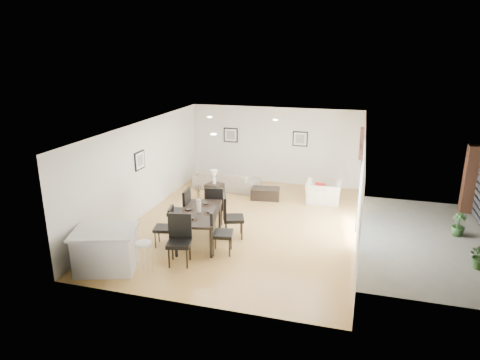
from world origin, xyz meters
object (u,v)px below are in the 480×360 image
(dining_table, at_px, (199,215))
(coffee_table, at_px, (265,194))
(dining_chair_wnear, at_px, (167,224))
(sofa, at_px, (226,180))
(armchair, at_px, (323,193))
(kitchen_island, at_px, (106,249))
(bar_stool, at_px, (143,247))
(dining_chair_head, at_px, (180,236))
(dining_chair_enear, at_px, (218,229))
(dining_chair_wfar, at_px, (183,208))
(dining_chair_efar, at_px, (230,214))
(dining_chair_foot, at_px, (215,203))
(side_table, at_px, (215,193))

(dining_table, relative_size, coffee_table, 2.25)
(dining_chair_wnear, bearing_deg, sofa, 167.22)
(armchair, xyz_separation_m, kitchen_island, (-4.14, -5.51, 0.13))
(coffee_table, distance_m, bar_stool, 5.60)
(dining_table, height_order, dining_chair_head, dining_chair_head)
(armchair, relative_size, coffee_table, 1.17)
(dining_chair_enear, relative_size, bar_stool, 1.44)
(dining_table, xyz_separation_m, dining_chair_wnear, (-0.66, -0.45, -0.14))
(dining_chair_enear, relative_size, coffee_table, 1.21)
(coffee_table, relative_size, kitchen_island, 0.57)
(armchair, distance_m, dining_chair_wfar, 4.61)
(armchair, relative_size, dining_chair_efar, 0.94)
(dining_table, height_order, dining_chair_enear, dining_chair_enear)
(dining_table, relative_size, dining_chair_wfar, 1.77)
(sofa, height_order, coffee_table, sofa)
(kitchen_island, bearing_deg, dining_chair_foot, 46.77)
(dining_chair_efar, height_order, coffee_table, dining_chair_efar)
(dining_chair_wfar, height_order, dining_chair_efar, dining_chair_wfar)
(dining_chair_head, bearing_deg, kitchen_island, -165.34)
(dining_chair_efar, relative_size, bar_stool, 1.49)
(dining_chair_wfar, distance_m, kitchen_island, 2.50)
(kitchen_island, bearing_deg, side_table, 61.45)
(dining_chair_head, distance_m, dining_chair_foot, 2.31)
(dining_table, height_order, dining_chair_foot, dining_chair_foot)
(sofa, relative_size, bar_stool, 2.94)
(dining_chair_wfar, bearing_deg, dining_table, 48.95)
(dining_chair_wnear, bearing_deg, dining_chair_wfar, 167.03)
(dining_chair_foot, height_order, side_table, dining_chair_foot)
(dining_chair_head, height_order, bar_stool, dining_chair_head)
(dining_chair_head, distance_m, bar_stool, 0.89)
(dining_chair_head, relative_size, side_table, 1.82)
(coffee_table, height_order, side_table, side_table)
(coffee_table, relative_size, bar_stool, 1.20)
(dining_chair_foot, xyz_separation_m, bar_stool, (-0.54, -3.04, 0.05))
(armchair, xyz_separation_m, bar_stool, (-3.23, -5.51, 0.30))
(dining_table, bearing_deg, sofa, 86.41)
(armchair, xyz_separation_m, dining_chair_head, (-2.73, -4.78, 0.29))
(dining_chair_wnear, bearing_deg, bar_stool, -6.45)
(dining_chair_efar, relative_size, kitchen_island, 0.72)
(dining_chair_wfar, bearing_deg, kitchen_island, -23.21)
(dining_table, height_order, coffee_table, dining_table)
(dining_table, distance_m, dining_chair_efar, 0.79)
(dining_chair_wfar, relative_size, dining_chair_enear, 1.05)
(dining_chair_wfar, height_order, coffee_table, dining_chair_wfar)
(dining_chair_enear, height_order, dining_chair_head, dining_chair_head)
(dining_chair_wfar, distance_m, coffee_table, 3.44)
(dining_chair_efar, xyz_separation_m, bar_stool, (-1.18, -2.32, 0.02))
(armchair, relative_size, dining_chair_head, 0.93)
(dining_chair_efar, xyz_separation_m, dining_chair_foot, (-0.64, 0.72, -0.03))
(dining_table, xyz_separation_m, coffee_table, (0.90, 3.51, -0.52))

